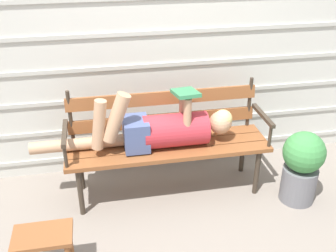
{
  "coord_description": "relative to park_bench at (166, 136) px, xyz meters",
  "views": [
    {
      "loc": [
        -0.53,
        -2.69,
        2.16
      ],
      "look_at": [
        0.0,
        0.1,
        0.65
      ],
      "focal_mm": 42.51,
      "sensor_mm": 36.0,
      "label": 1
    }
  ],
  "objects": [
    {
      "name": "reclining_person",
      "position": [
        -0.06,
        -0.07,
        0.11
      ],
      "size": [
        1.65,
        0.28,
        0.53
      ],
      "color": "#B72D38"
    },
    {
      "name": "ground_plane",
      "position": [
        0.0,
        -0.17,
        -0.51
      ],
      "size": [
        12.0,
        12.0,
        0.0
      ],
      "primitive_type": "plane",
      "color": "gray"
    },
    {
      "name": "potted_plant",
      "position": [
        1.06,
        -0.39,
        -0.17
      ],
      "size": [
        0.34,
        0.34,
        0.64
      ],
      "color": "slate",
      "rests_on": "ground"
    },
    {
      "name": "park_bench",
      "position": [
        0.0,
        0.0,
        0.0
      ],
      "size": [
        1.69,
        0.46,
        0.92
      ],
      "color": "brown",
      "rests_on": "ground"
    },
    {
      "name": "house_siding",
      "position": [
        0.0,
        0.43,
        0.63
      ],
      "size": [
        4.52,
        0.08,
        2.29
      ],
      "color": "beige",
      "rests_on": "ground"
    },
    {
      "name": "footstool",
      "position": [
        -0.96,
        -0.85,
        -0.23
      ],
      "size": [
        0.38,
        0.25,
        0.38
      ],
      "color": "brown",
      "rests_on": "ground"
    }
  ]
}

